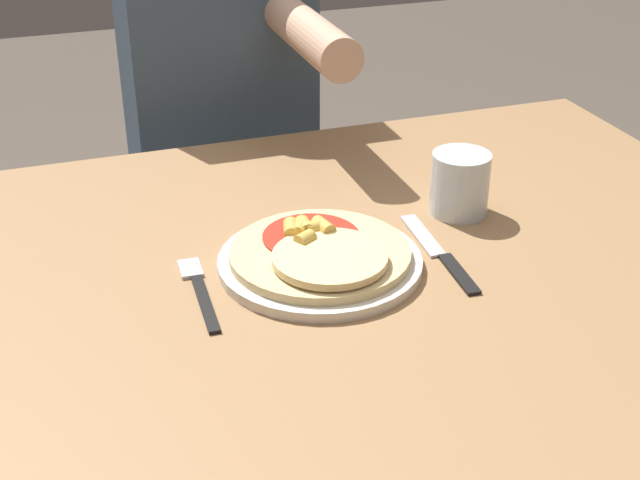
{
  "coord_description": "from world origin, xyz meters",
  "views": [
    {
      "loc": [
        -0.36,
        -0.93,
        1.31
      ],
      "look_at": [
        -0.03,
        0.01,
        0.77
      ],
      "focal_mm": 50.0,
      "sensor_mm": 36.0,
      "label": 1
    }
  ],
  "objects_px": {
    "plate": "(320,262)",
    "pizza": "(321,252)",
    "dining_table": "(348,329)",
    "fork": "(199,289)",
    "knife": "(440,254)",
    "drinking_glass": "(460,184)",
    "person_diner": "(221,108)"
  },
  "relations": [
    {
      "from": "fork",
      "to": "knife",
      "type": "distance_m",
      "value": 0.32
    },
    {
      "from": "dining_table",
      "to": "pizza",
      "type": "height_order",
      "value": "pizza"
    },
    {
      "from": "fork",
      "to": "drinking_glass",
      "type": "relative_size",
      "value": 1.94
    },
    {
      "from": "dining_table",
      "to": "plate",
      "type": "relative_size",
      "value": 4.74
    },
    {
      "from": "fork",
      "to": "drinking_glass",
      "type": "bearing_deg",
      "value": 12.6
    },
    {
      "from": "plate",
      "to": "knife",
      "type": "height_order",
      "value": "plate"
    },
    {
      "from": "drinking_glass",
      "to": "person_diner",
      "type": "height_order",
      "value": "person_diner"
    },
    {
      "from": "plate",
      "to": "knife",
      "type": "relative_size",
      "value": 1.19
    },
    {
      "from": "plate",
      "to": "drinking_glass",
      "type": "xyz_separation_m",
      "value": [
        0.24,
        0.09,
        0.04
      ]
    },
    {
      "from": "pizza",
      "to": "dining_table",
      "type": "bearing_deg",
      "value": -16.34
    },
    {
      "from": "knife",
      "to": "person_diner",
      "type": "height_order",
      "value": "person_diner"
    },
    {
      "from": "pizza",
      "to": "fork",
      "type": "relative_size",
      "value": 1.33
    },
    {
      "from": "dining_table",
      "to": "fork",
      "type": "xyz_separation_m",
      "value": [
        -0.19,
        0.01,
        0.1
      ]
    },
    {
      "from": "plate",
      "to": "person_diner",
      "type": "xyz_separation_m",
      "value": [
        0.03,
        0.67,
        -0.02
      ]
    },
    {
      "from": "dining_table",
      "to": "pizza",
      "type": "xyz_separation_m",
      "value": [
        -0.03,
        0.01,
        0.12
      ]
    },
    {
      "from": "knife",
      "to": "drinking_glass",
      "type": "height_order",
      "value": "drinking_glass"
    },
    {
      "from": "dining_table",
      "to": "drinking_glass",
      "type": "relative_size",
      "value": 13.79
    },
    {
      "from": "pizza",
      "to": "drinking_glass",
      "type": "xyz_separation_m",
      "value": [
        0.24,
        0.09,
        0.02
      ]
    },
    {
      "from": "plate",
      "to": "pizza",
      "type": "relative_size",
      "value": 1.13
    },
    {
      "from": "drinking_glass",
      "to": "person_diner",
      "type": "xyz_separation_m",
      "value": [
        -0.21,
        0.58,
        -0.06
      ]
    },
    {
      "from": "pizza",
      "to": "person_diner",
      "type": "bearing_deg",
      "value": 87.57
    },
    {
      "from": "fork",
      "to": "plate",
      "type": "bearing_deg",
      "value": 1.62
    },
    {
      "from": "plate",
      "to": "fork",
      "type": "bearing_deg",
      "value": -178.38
    },
    {
      "from": "plate",
      "to": "knife",
      "type": "distance_m",
      "value": 0.16
    },
    {
      "from": "dining_table",
      "to": "knife",
      "type": "height_order",
      "value": "knife"
    },
    {
      "from": "pizza",
      "to": "knife",
      "type": "distance_m",
      "value": 0.16
    },
    {
      "from": "dining_table",
      "to": "drinking_glass",
      "type": "distance_m",
      "value": 0.27
    },
    {
      "from": "plate",
      "to": "pizza",
      "type": "bearing_deg",
      "value": -97.21
    },
    {
      "from": "dining_table",
      "to": "knife",
      "type": "xyz_separation_m",
      "value": [
        0.13,
        -0.01,
        0.1
      ]
    },
    {
      "from": "fork",
      "to": "pizza",
      "type": "bearing_deg",
      "value": 0.26
    },
    {
      "from": "pizza",
      "to": "drinking_glass",
      "type": "bearing_deg",
      "value": 20.23
    },
    {
      "from": "dining_table",
      "to": "plate",
      "type": "xyz_separation_m",
      "value": [
        -0.03,
        0.01,
        0.1
      ]
    }
  ]
}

